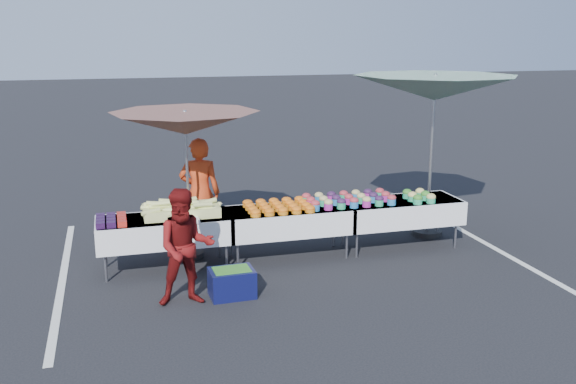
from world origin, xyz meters
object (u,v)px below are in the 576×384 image
object	(u,v)px
table_left	(164,229)
table_right	(400,211)
vendor	(200,193)
umbrella_left	(185,124)
storage_bin	(232,282)
customer	(186,247)
umbrella_right	(435,89)
table_center	(288,219)

from	to	relation	value
table_left	table_right	size ratio (longest dim) A/B	1.00
vendor	umbrella_left	size ratio (longest dim) A/B	0.69
storage_bin	vendor	bearing A→B (deg)	90.41
customer	storage_bin	distance (m)	0.79
umbrella_right	storage_bin	bearing A→B (deg)	-155.59
table_center	storage_bin	distance (m)	1.68
table_left	storage_bin	world-z (taller)	table_left
umbrella_right	customer	bearing A→B (deg)	-157.78
customer	storage_bin	bearing A→B (deg)	10.05
table_right	umbrella_left	size ratio (longest dim) A/B	0.74
table_center	customer	xyz separation A→B (m)	(-1.65, -1.30, 0.15)
table_left	table_center	world-z (taller)	same
table_left	umbrella_right	size ratio (longest dim) A/B	0.59
customer	umbrella_right	bearing A→B (deg)	25.27
vendor	table_left	bearing A→B (deg)	67.82
customer	umbrella_right	size ratio (longest dim) A/B	0.46
table_left	storage_bin	bearing A→B (deg)	-59.61
vendor	storage_bin	bearing A→B (deg)	106.30
table_left	umbrella_left	size ratio (longest dim) A/B	0.74
table_center	umbrella_left	size ratio (longest dim) A/B	0.74
vendor	umbrella_right	xyz separation A→B (m)	(3.67, -0.47, 1.54)
table_center	customer	distance (m)	2.10
table_center	storage_bin	xyz separation A→B (m)	(-1.08, -1.23, -0.39)
table_right	umbrella_right	world-z (taller)	umbrella_right
customer	table_left	bearing A→B (deg)	99.62
table_left	customer	xyz separation A→B (m)	(0.15, -1.30, 0.15)
table_center	table_right	xyz separation A→B (m)	(1.80, 0.00, 0.00)
table_center	umbrella_right	world-z (taller)	umbrella_right
umbrella_right	storage_bin	xyz separation A→B (m)	(-3.58, -1.63, -2.21)
umbrella_left	customer	bearing A→B (deg)	-98.18
customer	umbrella_right	distance (m)	4.78
umbrella_left	umbrella_right	distance (m)	3.93
table_center	storage_bin	size ratio (longest dim) A/B	3.25
table_left	table_right	bearing A→B (deg)	0.00
vendor	umbrella_right	bearing A→B (deg)	-173.38
vendor	umbrella_right	distance (m)	4.01
vendor	umbrella_left	bearing A→B (deg)	76.91
storage_bin	umbrella_left	bearing A→B (deg)	99.29
table_center	vendor	size ratio (longest dim) A/B	1.08
vendor	umbrella_right	size ratio (longest dim) A/B	0.54
table_center	umbrella_right	distance (m)	3.12
umbrella_left	umbrella_right	bearing A→B (deg)	-0.00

